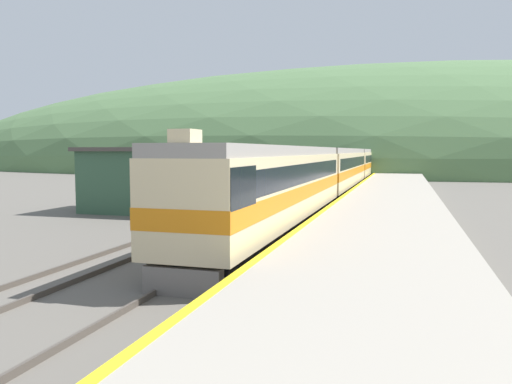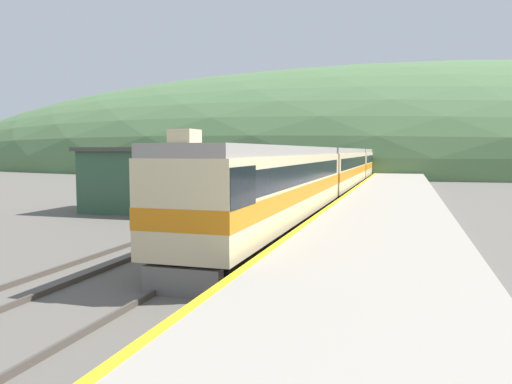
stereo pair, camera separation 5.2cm
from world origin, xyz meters
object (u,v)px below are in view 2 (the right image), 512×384
object	(u,v)px
carriage_second	(339,169)
carriage_fourth	(373,160)
express_train_lead_car	(276,187)
carriage_third	(362,163)
carriage_fifth	(380,158)

from	to	relation	value
carriage_second	carriage_fourth	xyz separation A→B (m)	(0.00, 45.21, 0.00)
express_train_lead_car	carriage_third	world-z (taller)	express_train_lead_car
carriage_fifth	carriage_fourth	bearing A→B (deg)	-90.00
carriage_fourth	carriage_fifth	world-z (taller)	same
carriage_second	carriage_fifth	bearing A→B (deg)	90.00
carriage_third	carriage_fourth	bearing A→B (deg)	90.00
express_train_lead_car	carriage_third	distance (m)	44.86
carriage_second	express_train_lead_car	bearing A→B (deg)	-90.00
carriage_second	carriage_third	size ratio (longest dim) A/B	1.00
express_train_lead_car	carriage_fifth	distance (m)	90.07
carriage_third	carriage_fourth	world-z (taller)	same
express_train_lead_car	carriage_fourth	distance (m)	67.46
carriage_second	carriage_fourth	distance (m)	45.21
carriage_third	carriage_fifth	bearing A→B (deg)	90.00
carriage_third	carriage_second	bearing A→B (deg)	-90.00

